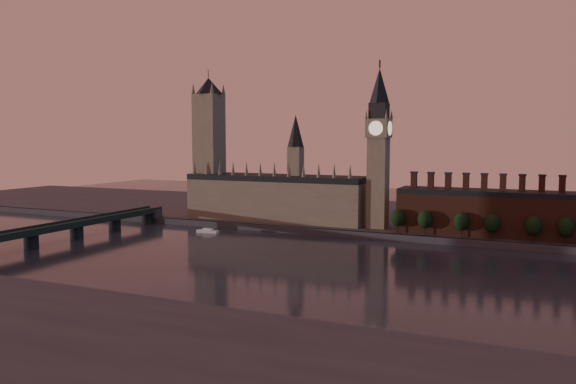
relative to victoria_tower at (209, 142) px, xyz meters
name	(u,v)px	position (x,y,z in m)	size (l,w,h in m)	color
ground	(296,267)	(120.00, -115.00, -59.09)	(900.00, 900.00, 0.00)	black
north_bank	(388,217)	(120.00, 63.04, -57.09)	(900.00, 182.00, 4.00)	#424247
palace_of_westminster	(277,195)	(55.59, -0.09, -37.46)	(130.00, 30.30, 74.00)	gray
victoria_tower	(209,142)	(0.00, 0.00, 0.00)	(24.00, 24.00, 108.00)	gray
big_ben	(379,146)	(130.00, -5.00, -2.26)	(15.00, 15.00, 107.00)	gray
chimney_block	(493,212)	(200.00, -5.00, -41.27)	(110.00, 25.00, 37.00)	brown
embankment_tree_0	(398,218)	(146.72, -20.48, -45.62)	(8.60, 8.60, 14.88)	black
embankment_tree_1	(425,219)	(163.18, -20.65, -45.62)	(8.60, 8.60, 14.88)	black
embankment_tree_2	(461,221)	(184.06, -19.93, -45.62)	(8.60, 8.60, 14.88)	black
embankment_tree_3	(492,223)	(200.80, -20.69, -45.62)	(8.60, 8.60, 14.88)	black
embankment_tree_4	(533,226)	(222.56, -21.49, -45.62)	(8.60, 8.60, 14.88)	black
embankment_tree_5	(566,227)	(238.73, -19.67, -45.62)	(8.60, 8.60, 14.88)	black
westminster_bridge	(51,231)	(-35.00, -117.70, -51.65)	(14.00, 200.00, 11.55)	black
river_boat	(208,231)	(27.46, -46.72, -57.95)	(15.10, 5.23, 2.97)	silver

